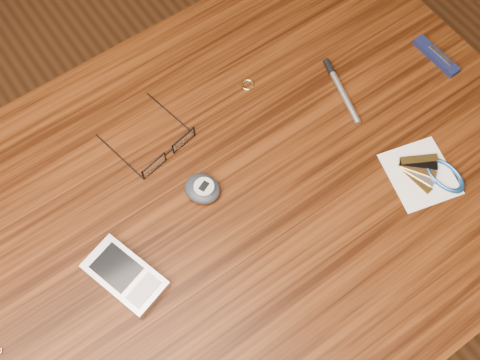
{
  "coord_description": "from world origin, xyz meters",
  "views": [
    {
      "loc": [
        -0.19,
        -0.3,
        1.57
      ],
      "look_at": [
        0.03,
        0.02,
        0.76
      ],
      "focal_mm": 45.0,
      "sensor_mm": 36.0,
      "label": 1
    }
  ],
  "objects_px": {
    "eyeglasses": "(166,151)",
    "silver_pen": "(339,86)",
    "pedometer": "(202,189)",
    "pda_phone": "(125,275)",
    "desk": "(230,229)",
    "pocket_knife": "(436,56)",
    "notepad_keys": "(432,174)"
  },
  "relations": [
    {
      "from": "pda_phone",
      "to": "silver_pen",
      "type": "distance_m",
      "value": 0.45
    },
    {
      "from": "eyeglasses",
      "to": "pedometer",
      "type": "relative_size",
      "value": 1.88
    },
    {
      "from": "eyeglasses",
      "to": "pocket_knife",
      "type": "height_order",
      "value": "eyeglasses"
    },
    {
      "from": "pedometer",
      "to": "silver_pen",
      "type": "xyz_separation_m",
      "value": [
        0.28,
        0.03,
        -0.0
      ]
    },
    {
      "from": "pocket_knife",
      "to": "desk",
      "type": "bearing_deg",
      "value": -177.67
    },
    {
      "from": "pedometer",
      "to": "pda_phone",
      "type": "bearing_deg",
      "value": -163.69
    },
    {
      "from": "desk",
      "to": "notepad_keys",
      "type": "relative_size",
      "value": 7.98
    },
    {
      "from": "eyeglasses",
      "to": "pda_phone",
      "type": "relative_size",
      "value": 1.03
    },
    {
      "from": "desk",
      "to": "eyeglasses",
      "type": "xyz_separation_m",
      "value": [
        -0.03,
        0.12,
        0.11
      ]
    },
    {
      "from": "pocket_knife",
      "to": "eyeglasses",
      "type": "bearing_deg",
      "value": 167.12
    },
    {
      "from": "desk",
      "to": "eyeglasses",
      "type": "height_order",
      "value": "eyeglasses"
    },
    {
      "from": "eyeglasses",
      "to": "notepad_keys",
      "type": "distance_m",
      "value": 0.4
    },
    {
      "from": "eyeglasses",
      "to": "pocket_knife",
      "type": "bearing_deg",
      "value": -12.88
    },
    {
      "from": "pedometer",
      "to": "pocket_knife",
      "type": "xyz_separation_m",
      "value": [
        0.45,
        -0.02,
        -0.0
      ]
    },
    {
      "from": "pedometer",
      "to": "notepad_keys",
      "type": "bearing_deg",
      "value": -30.81
    },
    {
      "from": "desk",
      "to": "notepad_keys",
      "type": "xyz_separation_m",
      "value": [
        0.28,
        -0.14,
        0.11
      ]
    },
    {
      "from": "desk",
      "to": "notepad_keys",
      "type": "bearing_deg",
      "value": -26.47
    },
    {
      "from": "pda_phone",
      "to": "pedometer",
      "type": "relative_size",
      "value": 1.83
    },
    {
      "from": "pocket_knife",
      "to": "pedometer",
      "type": "bearing_deg",
      "value": 177.29
    },
    {
      "from": "desk",
      "to": "pda_phone",
      "type": "relative_size",
      "value": 7.88
    },
    {
      "from": "desk",
      "to": "eyeglasses",
      "type": "relative_size",
      "value": 7.67
    },
    {
      "from": "pedometer",
      "to": "pocket_knife",
      "type": "distance_m",
      "value": 0.45
    },
    {
      "from": "pda_phone",
      "to": "desk",
      "type": "bearing_deg",
      "value": 2.58
    },
    {
      "from": "eyeglasses",
      "to": "silver_pen",
      "type": "height_order",
      "value": "eyeglasses"
    },
    {
      "from": "silver_pen",
      "to": "pocket_knife",
      "type": "bearing_deg",
      "value": -15.71
    },
    {
      "from": "pedometer",
      "to": "notepad_keys",
      "type": "xyz_separation_m",
      "value": [
        0.3,
        -0.18,
        -0.01
      ]
    },
    {
      "from": "pedometer",
      "to": "silver_pen",
      "type": "relative_size",
      "value": 0.55
    },
    {
      "from": "pedometer",
      "to": "desk",
      "type": "bearing_deg",
      "value": -63.22
    },
    {
      "from": "notepad_keys",
      "to": "pocket_knife",
      "type": "height_order",
      "value": "pocket_knife"
    },
    {
      "from": "eyeglasses",
      "to": "silver_pen",
      "type": "distance_m",
      "value": 0.3
    },
    {
      "from": "pda_phone",
      "to": "pocket_knife",
      "type": "relative_size",
      "value": 1.4
    },
    {
      "from": "eyeglasses",
      "to": "silver_pen",
      "type": "xyz_separation_m",
      "value": [
        0.29,
        -0.06,
        -0.01
      ]
    }
  ]
}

